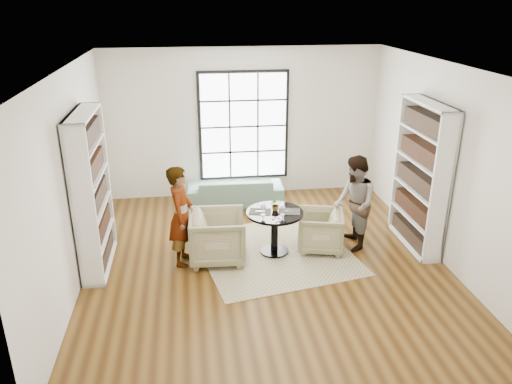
{
  "coord_description": "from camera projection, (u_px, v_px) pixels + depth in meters",
  "views": [
    {
      "loc": [
        -1.09,
        -6.79,
        3.92
      ],
      "look_at": [
        -0.1,
        0.4,
        1.04
      ],
      "focal_mm": 35.0,
      "sensor_mm": 36.0,
      "label": 1
    }
  ],
  "objects": [
    {
      "name": "pedestal_table",
      "position": [
        275.0,
        223.0,
        7.95
      ],
      "size": [
        0.91,
        0.91,
        0.72
      ],
      "rotation": [
        0.0,
        0.0,
        -0.22
      ],
      "color": "black",
      "rests_on": "ground"
    },
    {
      "name": "ground",
      "position": [
        266.0,
        262.0,
        7.84
      ],
      "size": [
        6.0,
        6.0,
        0.0
      ],
      "primitive_type": "plane",
      "color": "brown"
    },
    {
      "name": "sofa",
      "position": [
        235.0,
        190.0,
        9.96
      ],
      "size": [
        1.9,
        0.8,
        0.55
      ],
      "primitive_type": "imported",
      "rotation": [
        0.0,
        0.0,
        3.1
      ],
      "color": "gray",
      "rests_on": "ground"
    },
    {
      "name": "wine_glass_right",
      "position": [
        283.0,
        207.0,
        7.71
      ],
      "size": [
        0.08,
        0.08,
        0.18
      ],
      "color": "silver",
      "rests_on": "pedestal_table"
    },
    {
      "name": "cutlery_right",
      "position": [
        289.0,
        211.0,
        7.87
      ],
      "size": [
        0.18,
        0.24,
        0.01
      ],
      "primitive_type": null,
      "rotation": [
        0.0,
        0.0,
        -0.22
      ],
      "color": "silver",
      "rests_on": "placemat_right"
    },
    {
      "name": "room_shell",
      "position": [
        261.0,
        175.0,
        7.87
      ],
      "size": [
        6.0,
        6.01,
        6.0
      ],
      "color": "silver",
      "rests_on": "ground"
    },
    {
      "name": "cutlery_left",
      "position": [
        260.0,
        211.0,
        7.87
      ],
      "size": [
        0.18,
        0.24,
        0.01
      ],
      "primitive_type": null,
      "rotation": [
        0.0,
        0.0,
        -0.22
      ],
      "color": "silver",
      "rests_on": "placemat_left"
    },
    {
      "name": "placemat_right",
      "position": [
        289.0,
        212.0,
        7.87
      ],
      "size": [
        0.39,
        0.33,
        0.01
      ],
      "primitive_type": "cube",
      "rotation": [
        0.0,
        0.0,
        -0.22
      ],
      "color": "#292724",
      "rests_on": "pedestal_table"
    },
    {
      "name": "flower_centerpiece",
      "position": [
        276.0,
        205.0,
        7.89
      ],
      "size": [
        0.18,
        0.16,
        0.2
      ],
      "primitive_type": "imported",
      "rotation": [
        0.0,
        0.0,
        0.04
      ],
      "color": "gray",
      "rests_on": "pedestal_table"
    },
    {
      "name": "person_left",
      "position": [
        181.0,
        216.0,
        7.57
      ],
      "size": [
        0.48,
        0.64,
        1.58
      ],
      "primitive_type": "imported",
      "rotation": [
        0.0,
        0.0,
        1.39
      ],
      "color": "gray",
      "rests_on": "ground"
    },
    {
      "name": "armchair_right",
      "position": [
        320.0,
        231.0,
        8.13
      ],
      "size": [
        0.87,
        0.86,
        0.66
      ],
      "primitive_type": "imported",
      "rotation": [
        0.0,
        0.0,
        -1.82
      ],
      "color": "tan",
      "rests_on": "ground"
    },
    {
      "name": "person_right",
      "position": [
        354.0,
        203.0,
        8.04
      ],
      "size": [
        0.61,
        0.78,
        1.56
      ],
      "primitive_type": "imported",
      "rotation": [
        0.0,
        0.0,
        -1.6
      ],
      "color": "gray",
      "rests_on": "ground"
    },
    {
      "name": "rug",
      "position": [
        275.0,
        252.0,
        8.13
      ],
      "size": [
        2.73,
        2.73,
        0.01
      ],
      "primitive_type": "cube",
      "rotation": [
        0.0,
        0.0,
        0.19
      ],
      "color": "tan",
      "rests_on": "ground"
    },
    {
      "name": "placemat_left",
      "position": [
        260.0,
        212.0,
        7.87
      ],
      "size": [
        0.39,
        0.33,
        0.01
      ],
      "primitive_type": "cube",
      "rotation": [
        0.0,
        0.0,
        -0.22
      ],
      "color": "#292724",
      "rests_on": "pedestal_table"
    },
    {
      "name": "armchair_left",
      "position": [
        218.0,
        237.0,
        7.78
      ],
      "size": [
        0.91,
        0.89,
        0.79
      ],
      "primitive_type": "imported",
      "rotation": [
        0.0,
        0.0,
        1.51
      ],
      "color": "tan",
      "rests_on": "ground"
    },
    {
      "name": "wine_glass_left",
      "position": [
        263.0,
        207.0,
        7.7
      ],
      "size": [
        0.09,
        0.09,
        0.2
      ],
      "color": "silver",
      "rests_on": "pedestal_table"
    }
  ]
}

